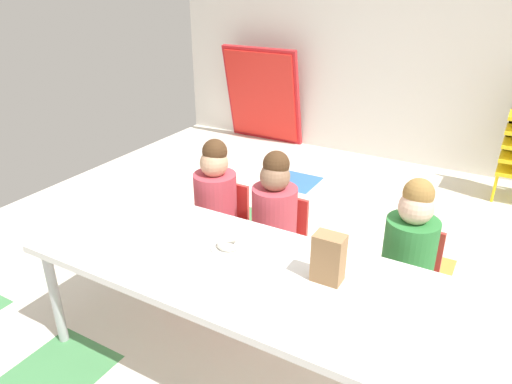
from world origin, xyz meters
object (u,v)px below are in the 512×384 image
object	(u,v)px
seated_child_near_camera	(216,197)
craft_table	(242,274)
paper_bag_brown	(328,258)
folded_activity_table	(262,96)
paper_plate_center_table	(156,222)
seated_child_far_right	(410,247)
donut_powdered_on_plate	(229,244)
paper_plate_near_edge	(229,247)
seated_child_middle_seat	(275,212)

from	to	relation	value
seated_child_near_camera	craft_table	bearing A→B (deg)	-47.64
paper_bag_brown	folded_activity_table	bearing A→B (deg)	123.47
craft_table	paper_plate_center_table	world-z (taller)	paper_plate_center_table
seated_child_far_right	donut_powdered_on_plate	bearing A→B (deg)	-145.12
seated_child_near_camera	folded_activity_table	world-z (taller)	folded_activity_table
paper_bag_brown	paper_plate_near_edge	world-z (taller)	paper_bag_brown
paper_bag_brown	paper_plate_near_edge	xyz separation A→B (m)	(-0.51, 0.01, -0.11)
craft_table	folded_activity_table	distance (m)	3.51
craft_table	seated_child_near_camera	xyz separation A→B (m)	(-0.56, 0.61, 0.00)
seated_child_far_right	seated_child_near_camera	bearing A→B (deg)	180.00
craft_table	seated_child_near_camera	size ratio (longest dim) A/B	2.22
paper_bag_brown	seated_child_middle_seat	bearing A→B (deg)	135.08
seated_child_near_camera	seated_child_far_right	size ratio (longest dim) A/B	1.00
craft_table	paper_bag_brown	distance (m)	0.41
seated_child_far_right	paper_bag_brown	distance (m)	0.60
craft_table	paper_plate_near_edge	size ratio (longest dim) A/B	11.30
craft_table	seated_child_far_right	xyz separation A→B (m)	(0.61, 0.61, 0.00)
paper_plate_near_edge	paper_plate_center_table	bearing A→B (deg)	177.53
seated_child_near_camera	donut_powdered_on_plate	size ratio (longest dim) A/B	7.65
seated_child_near_camera	paper_bag_brown	world-z (taller)	seated_child_near_camera
paper_plate_center_table	seated_child_far_right	bearing A→B (deg)	22.17
folded_activity_table	paper_bag_brown	xyz separation A→B (m)	(2.00, -3.03, 0.17)
folded_activity_table	paper_plate_near_edge	distance (m)	3.37
craft_table	paper_bag_brown	xyz separation A→B (m)	(0.37, 0.09, 0.16)
paper_bag_brown	donut_powdered_on_plate	world-z (taller)	paper_bag_brown
folded_activity_table	paper_plate_center_table	world-z (taller)	folded_activity_table
seated_child_near_camera	seated_child_far_right	bearing A→B (deg)	0.00
paper_bag_brown	seated_child_far_right	bearing A→B (deg)	65.76
craft_table	seated_child_far_right	distance (m)	0.87
folded_activity_table	paper_plate_center_table	distance (m)	3.17
craft_table	folded_activity_table	xyz separation A→B (m)	(-1.63, 3.11, -0.02)
seated_child_middle_seat	paper_bag_brown	distance (m)	0.76
paper_plate_center_table	donut_powdered_on_plate	bearing A→B (deg)	-2.47
craft_table	donut_powdered_on_plate	xyz separation A→B (m)	(-0.13, 0.10, 0.07)
seated_child_near_camera	seated_child_middle_seat	distance (m)	0.41
paper_bag_brown	paper_plate_center_table	world-z (taller)	paper_bag_brown
paper_plate_center_table	paper_plate_near_edge	bearing A→B (deg)	-2.47
seated_child_far_right	paper_plate_center_table	xyz separation A→B (m)	(-1.22, -0.50, 0.05)
craft_table	donut_powdered_on_plate	distance (m)	0.18
paper_plate_near_edge	paper_plate_center_table	xyz separation A→B (m)	(-0.48, 0.02, 0.00)
craft_table	seated_child_near_camera	world-z (taller)	seated_child_near_camera
paper_bag_brown	paper_plate_center_table	size ratio (longest dim) A/B	1.22
seated_child_middle_seat	folded_activity_table	xyz separation A→B (m)	(-1.47, 2.50, -0.02)
folded_activity_table	paper_plate_near_edge	bearing A→B (deg)	-63.64
craft_table	paper_plate_near_edge	world-z (taller)	paper_plate_near_edge
seated_child_middle_seat	paper_plate_center_table	size ratio (longest dim) A/B	5.10
seated_child_near_camera	paper_bag_brown	bearing A→B (deg)	-29.35
paper_bag_brown	donut_powdered_on_plate	distance (m)	0.51
seated_child_middle_seat	donut_powdered_on_plate	size ratio (longest dim) A/B	7.65
seated_child_near_camera	paper_plate_near_edge	bearing A→B (deg)	-50.37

